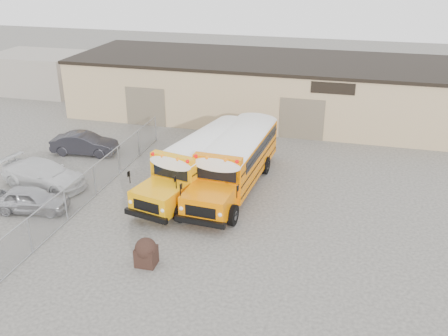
% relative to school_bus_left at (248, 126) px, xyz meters
% --- Properties ---
extents(ground, '(120.00, 120.00, 0.00)m').
position_rel_school_bus_left_xyz_m(ground, '(-0.77, -11.90, -1.74)').
color(ground, '#474441').
rests_on(ground, ground).
extents(warehouse, '(30.20, 10.20, 4.67)m').
position_rel_school_bus_left_xyz_m(warehouse, '(-0.77, 8.09, 0.64)').
color(warehouse, tan).
rests_on(warehouse, ground).
extents(chainlink_fence, '(0.07, 18.07, 1.81)m').
position_rel_school_bus_left_xyz_m(chainlink_fence, '(-6.77, -8.90, -0.83)').
color(chainlink_fence, gray).
rests_on(chainlink_fence, ground).
extents(distant_building_left, '(8.00, 6.00, 3.60)m').
position_rel_school_bus_left_xyz_m(distant_building_left, '(-22.77, 10.10, 0.06)').
color(distant_building_left, gray).
rests_on(distant_building_left, ground).
extents(school_bus_left, '(4.73, 10.55, 3.00)m').
position_rel_school_bus_left_xyz_m(school_bus_left, '(0.00, 0.00, 0.00)').
color(school_bus_left, '#F8A106').
rests_on(school_bus_left, ground).
extents(school_bus_right, '(3.35, 10.76, 3.10)m').
position_rel_school_bus_left_xyz_m(school_bus_right, '(0.92, 0.76, 0.06)').
color(school_bus_right, orange).
rests_on(school_bus_right, ground).
extents(tarp_bundle, '(0.96, 0.96, 1.31)m').
position_rel_school_bus_left_xyz_m(tarp_bundle, '(-1.40, -14.41, -1.07)').
color(tarp_bundle, black).
rests_on(tarp_bundle, ground).
extents(car_silver, '(4.20, 2.28, 1.35)m').
position_rel_school_bus_left_xyz_m(car_silver, '(-9.16, -11.40, -1.06)').
color(car_silver, '#A8A8AD').
rests_on(car_silver, ground).
extents(car_white, '(5.51, 2.97, 1.52)m').
position_rel_school_bus_left_xyz_m(car_white, '(-10.19, -8.58, -0.98)').
color(car_white, silver).
rests_on(car_white, ground).
extents(car_dark, '(4.52, 2.01, 1.44)m').
position_rel_school_bus_left_xyz_m(car_dark, '(-10.44, -3.47, -1.02)').
color(car_dark, black).
rests_on(car_dark, ground).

